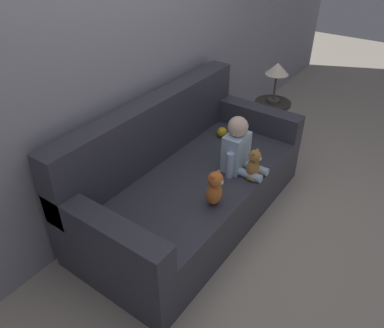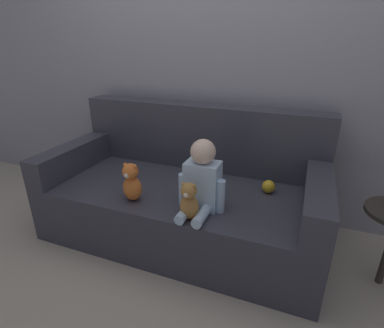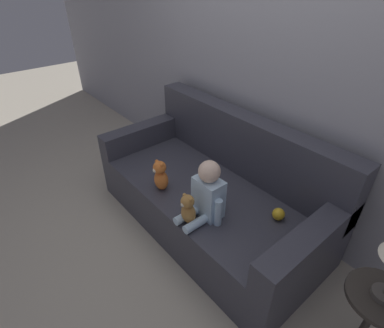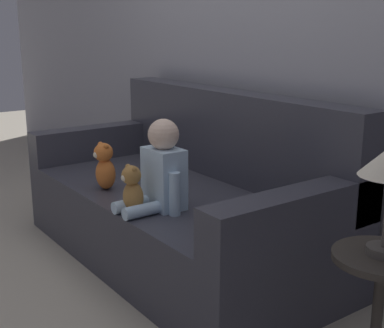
% 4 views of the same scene
% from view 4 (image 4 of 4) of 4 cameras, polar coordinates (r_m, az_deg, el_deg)
% --- Properties ---
extents(ground_plane, '(12.00, 12.00, 0.00)m').
position_cam_4_polar(ground_plane, '(3.10, -1.79, -9.95)').
color(ground_plane, '#B7AD99').
extents(wall_back, '(8.00, 0.05, 2.60)m').
position_cam_4_polar(wall_back, '(3.17, 6.66, 14.71)').
color(wall_back, '#93939E').
rests_on(wall_back, ground_plane).
extents(couch, '(1.97, 0.94, 0.93)m').
position_cam_4_polar(couch, '(3.02, -0.77, -4.27)').
color(couch, '#383842').
rests_on(couch, ground_plane).
extents(person_baby, '(0.30, 0.33, 0.44)m').
position_cam_4_polar(person_baby, '(2.58, -3.31, -0.82)').
color(person_baby, silver).
rests_on(person_baby, couch).
extents(teddy_bear_brown, '(0.14, 0.11, 0.23)m').
position_cam_4_polar(teddy_bear_brown, '(2.55, -6.39, -2.85)').
color(teddy_bear_brown, '#AD7A3D').
rests_on(teddy_bear_brown, couch).
extents(plush_toy_side, '(0.13, 0.12, 0.26)m').
position_cam_4_polar(plush_toy_side, '(2.94, -9.29, -0.24)').
color(plush_toy_side, orange).
rests_on(plush_toy_side, couch).
extents(toy_ball, '(0.09, 0.09, 0.09)m').
position_cam_4_polar(toy_ball, '(2.56, 7.85, -4.34)').
color(toy_ball, gold).
rests_on(toy_ball, couch).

